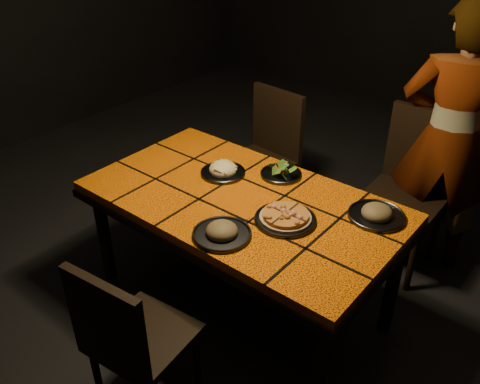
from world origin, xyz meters
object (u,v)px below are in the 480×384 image
Objects in this scene: chair_near at (129,337)px; chair_far_right at (411,181)px; dining_table at (242,210)px; plate_pasta at (223,171)px; chair_far_left at (267,149)px; plate_pizza at (285,218)px; diner at (449,140)px.

chair_near is 1.91m from chair_far_right.
dining_table is at bearing -116.87° from chair_far_right.
chair_far_left is at bearing 108.06° from plate_pasta.
chair_far_left is (-0.54, 1.70, 0.04)m from chair_near.
chair_far_right reaches higher than dining_table.
plate_pizza is at bearing -102.06° from chair_far_right.
chair_near is 0.88m from plate_pizza.
chair_far_left is 0.94× the size of chair_far_right.
plate_pasta is at bearing 152.31° from dining_table.
dining_table is 5.50× the size of plate_pizza.
chair_near is at bearing -67.20° from chair_far_left.
plate_pizza reaches higher than dining_table.
chair_far_left is 3.82× the size of plate_pasta.
plate_pasta reaches higher than plate_pizza.
plate_pasta is (-0.73, -0.89, 0.20)m from chair_far_right.
chair_far_left reaches higher than dining_table.
plate_pasta is at bearing 34.34° from diner.
chair_far_left is at bearing -1.13° from diner.
dining_table is at bearing 173.81° from plate_pizza.
chair_near is at bearing 58.80° from diner.
chair_far_right is 0.32m from diner.
dining_table is 1.62× the size of chair_far_right.
chair_far_right is at bearing -109.46° from chair_near.
diner is (0.56, 1.98, 0.34)m from chair_near.
diner is at bearing 49.81° from plate_pasta.
plate_pizza is 0.54m from plate_pasta.
chair_far_right is at bearing 29.84° from diner.
chair_far_right is 1.17m from plate_pasta.
chair_far_right reaches higher than plate_pasta.
dining_table is 0.86m from chair_near.
chair_far_left reaches higher than plate_pasta.
plate_pizza is at bearing -111.53° from chair_near.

